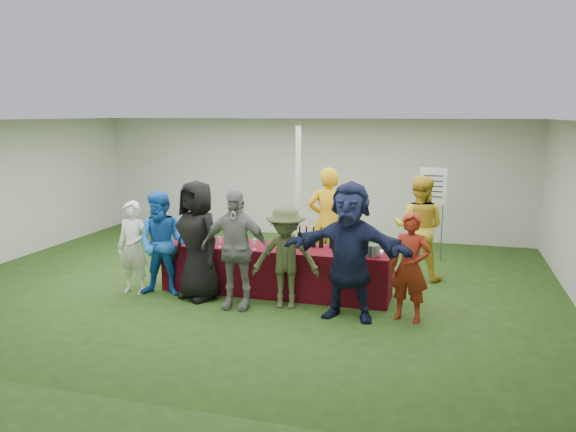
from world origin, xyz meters
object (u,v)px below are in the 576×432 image
(dump_bucket, at_px, (373,251))
(customer_0, at_px, (133,247))
(staff_pourer, at_px, (328,222))
(serving_table, at_px, (276,270))
(customer_5, at_px, (349,251))
(customer_6, at_px, (410,267))
(customer_3, at_px, (235,249))
(staff_back, at_px, (419,228))
(wine_list_sign, at_px, (433,193))
(customer_2, at_px, (197,240))
(customer_4, at_px, (286,257))
(customer_1, at_px, (163,244))

(dump_bucket, relative_size, customer_0, 0.14)
(staff_pourer, bearing_deg, customer_0, 24.41)
(customer_0, bearing_deg, staff_pourer, 33.68)
(serving_table, distance_m, customer_5, 1.63)
(dump_bucket, relative_size, customer_6, 0.14)
(customer_3, bearing_deg, staff_back, 38.62)
(customer_5, bearing_deg, customer_3, -174.83)
(wine_list_sign, distance_m, customer_3, 4.45)
(serving_table, bearing_deg, customer_2, -151.00)
(customer_4, distance_m, customer_5, 1.00)
(dump_bucket, distance_m, customer_4, 1.27)
(customer_6, bearing_deg, serving_table, 177.24)
(dump_bucket, xyz_separation_m, customer_2, (-2.61, -0.37, 0.07))
(customer_2, xyz_separation_m, customer_6, (3.18, -0.06, -0.16))
(staff_back, bearing_deg, customer_1, 35.04)
(customer_1, height_order, customer_4, customer_1)
(staff_back, distance_m, customer_4, 2.70)
(customer_3, bearing_deg, customer_5, -2.61)
(serving_table, distance_m, customer_3, 1.02)
(staff_pourer, height_order, customer_5, customer_5)
(dump_bucket, distance_m, staff_pourer, 1.73)
(customer_3, bearing_deg, customer_4, 13.09)
(wine_list_sign, distance_m, customer_0, 5.59)
(customer_0, distance_m, customer_1, 0.51)
(customer_0, distance_m, customer_4, 2.50)
(staff_pourer, distance_m, customer_4, 1.84)
(staff_back, xyz_separation_m, customer_6, (-0.01, -2.07, -0.14))
(customer_2, xyz_separation_m, customer_3, (0.70, -0.22, -0.04))
(serving_table, height_order, customer_0, customer_0)
(customer_2, bearing_deg, dump_bucket, 33.09)
(staff_pourer, xyz_separation_m, customer_0, (-2.74, -1.81, -0.22))
(customer_4, bearing_deg, customer_5, -21.76)
(customer_0, bearing_deg, customer_4, 0.16)
(customer_0, height_order, customer_1, customer_1)
(staff_pourer, height_order, staff_back, staff_pourer)
(serving_table, xyz_separation_m, customer_2, (-1.06, -0.59, 0.54))
(dump_bucket, distance_m, customer_5, 0.63)
(customer_3, xyz_separation_m, customer_6, (2.48, 0.17, -0.12))
(customer_3, relative_size, customer_6, 1.17)
(serving_table, bearing_deg, staff_pourer, 64.44)
(serving_table, distance_m, customer_1, 1.81)
(staff_back, bearing_deg, staff_pourer, 15.02)
(staff_back, relative_size, customer_3, 1.02)
(dump_bucket, relative_size, customer_1, 0.13)
(dump_bucket, relative_size, staff_back, 0.12)
(dump_bucket, height_order, staff_back, staff_back)
(wine_list_sign, distance_m, customer_1, 5.18)
(customer_5, bearing_deg, customer_4, 173.52)
(customer_0, bearing_deg, customer_2, 0.99)
(customer_4, bearing_deg, customer_1, 168.48)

